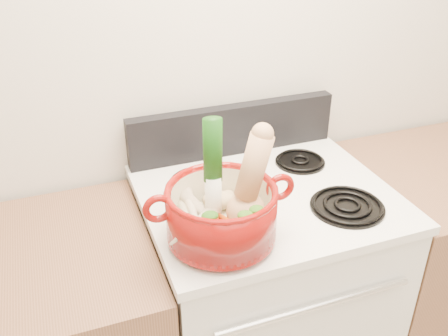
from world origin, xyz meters
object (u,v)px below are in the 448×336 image
object	(u,v)px
stove_body	(262,307)
leek	(213,172)
squash	(247,183)
dutch_oven	(221,213)

from	to	relation	value
stove_body	leek	world-z (taller)	leek
leek	stove_body	bearing A→B (deg)	43.43
squash	dutch_oven	bearing A→B (deg)	169.78
squash	leek	xyz separation A→B (m)	(-0.08, 0.04, 0.03)
stove_body	squash	world-z (taller)	squash
squash	leek	size ratio (longest dim) A/B	0.84
dutch_oven	squash	distance (m)	0.11
dutch_oven	leek	world-z (taller)	leek
squash	leek	bearing A→B (deg)	157.53
dutch_oven	leek	xyz separation A→B (m)	(-0.01, 0.02, 0.12)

